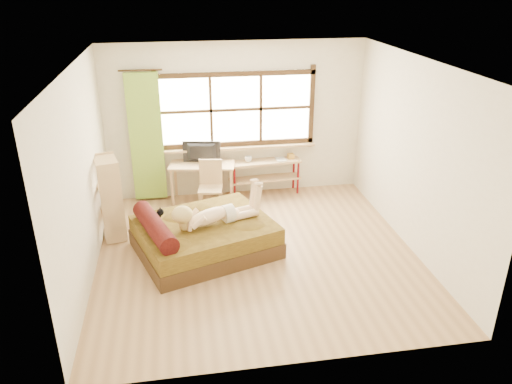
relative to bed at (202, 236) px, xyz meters
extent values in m
plane|color=#9E754C|center=(0.77, -0.18, -0.25)|extent=(4.50, 4.50, 0.00)
plane|color=white|center=(0.77, -0.18, 2.45)|extent=(4.50, 4.50, 0.00)
plane|color=silver|center=(0.77, 2.07, 1.10)|extent=(4.50, 0.00, 4.50)
plane|color=silver|center=(0.77, -2.43, 1.10)|extent=(4.50, 0.00, 4.50)
plane|color=silver|center=(-1.48, -0.18, 1.10)|extent=(0.00, 4.50, 4.50)
plane|color=silver|center=(3.02, -0.18, 1.10)|extent=(0.00, 4.50, 4.50)
cube|color=#FFEDBF|center=(0.77, 2.06, 1.30)|extent=(2.60, 0.01, 1.30)
cube|color=tan|center=(0.77, 1.99, 0.63)|extent=(2.80, 0.16, 0.04)
cube|color=#5F9227|center=(-0.78, 1.95, 0.90)|extent=(0.55, 0.10, 2.20)
cube|color=#311D0E|center=(0.04, 0.01, -0.13)|extent=(2.22, 1.99, 0.23)
cube|color=#392A0D|center=(0.04, 0.01, 0.10)|extent=(2.18, 1.95, 0.23)
cylinder|color=black|center=(-0.64, -0.22, 0.32)|extent=(0.65, 1.27, 0.26)
cube|color=tan|center=(0.13, 1.77, 0.42)|extent=(1.18, 0.68, 0.04)
cube|color=tan|center=(-0.41, 1.65, 0.08)|extent=(0.05, 0.05, 0.67)
cube|color=tan|center=(0.60, 1.48, 0.08)|extent=(0.05, 0.05, 0.67)
cube|color=tan|center=(-0.34, 2.05, 0.08)|extent=(0.05, 0.05, 0.67)
cube|color=tan|center=(0.66, 1.88, 0.08)|extent=(0.05, 0.05, 0.67)
imported|color=black|center=(0.13, 1.82, 0.63)|extent=(0.65, 0.19, 0.37)
cube|color=tan|center=(0.23, 1.32, 0.16)|extent=(0.45, 0.45, 0.04)
cube|color=tan|center=(0.26, 1.49, 0.40)|extent=(0.39, 0.10, 0.44)
cube|color=tan|center=(0.04, 1.18, -0.06)|extent=(0.04, 0.04, 0.39)
cube|color=tan|center=(0.37, 1.12, -0.06)|extent=(0.04, 0.04, 0.39)
cube|color=tan|center=(0.09, 1.51, -0.06)|extent=(0.04, 0.04, 0.39)
cube|color=tan|center=(0.42, 1.45, -0.06)|extent=(0.04, 0.04, 0.39)
cube|color=tan|center=(1.26, 1.89, 0.37)|extent=(1.30, 0.43, 0.04)
cube|color=tan|center=(1.26, 1.89, 0.05)|extent=(1.30, 0.43, 0.03)
cylinder|color=maroon|center=(0.68, 1.71, 0.07)|extent=(0.04, 0.04, 0.64)
cylinder|color=maroon|center=(1.85, 1.81, 0.07)|extent=(0.04, 0.04, 0.64)
cylinder|color=maroon|center=(0.66, 1.96, 0.07)|extent=(0.04, 0.04, 0.64)
cylinder|color=maroon|center=(1.83, 2.06, 0.07)|extent=(0.04, 0.04, 0.64)
cube|color=gold|center=(1.74, 1.93, 0.43)|extent=(0.12, 0.12, 0.09)
imported|color=gray|center=(0.96, 1.89, 0.44)|extent=(0.14, 0.14, 0.10)
imported|color=gray|center=(1.46, 1.89, 0.40)|extent=(0.19, 0.25, 0.02)
cube|color=tan|center=(-1.31, 0.70, -0.20)|extent=(0.42, 0.57, 0.03)
cube|color=tan|center=(-1.31, 0.70, 0.19)|extent=(0.42, 0.57, 0.03)
cube|color=tan|center=(-1.31, 0.70, 0.59)|extent=(0.42, 0.57, 0.03)
cube|color=tan|center=(-1.31, 0.70, 0.98)|extent=(0.42, 0.57, 0.03)
cube|color=tan|center=(-1.25, 0.45, 0.39)|extent=(0.31, 0.10, 1.26)
cube|color=tan|center=(-1.37, 0.95, 0.39)|extent=(0.31, 0.10, 1.26)
camera|label=1|loc=(-0.25, -6.33, 3.48)|focal=35.00mm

